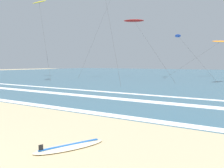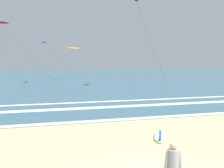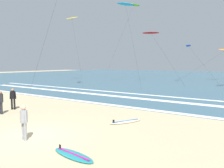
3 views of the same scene
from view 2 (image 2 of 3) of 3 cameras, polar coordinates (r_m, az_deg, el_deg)
name	(u,v)px [view 2 (image 2 of 3)]	position (r m, az deg, el deg)	size (l,w,h in m)	color
ocean_surface	(58,77)	(60.16, -11.92, 1.59)	(140.00, 90.00, 0.01)	#386075
wave_foam_shoreline	(124,119)	(16.56, 2.78, -7.87)	(57.13, 0.60, 0.01)	white
wave_foam_mid_break	(96,108)	(20.52, -3.65, -5.30)	(53.76, 0.93, 0.01)	white
wave_foam_outer_break	(93,102)	(23.27, -4.37, -4.04)	(58.80, 0.57, 0.01)	white
surfer_right_near	(173,165)	(7.43, 13.52, -17.23)	(0.51, 0.32, 1.60)	gray
surfboard_right_spare	(160,136)	(13.10, 10.72, -11.38)	(1.47, 2.15, 0.25)	beige
kite_orange_high_right	(74,48)	(49.38, -8.58, 7.93)	(8.67, 8.87, 6.35)	orange
kite_blue_mid_center	(44,42)	(42.46, -14.88, 9.00)	(6.96, 6.53, 6.90)	blue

